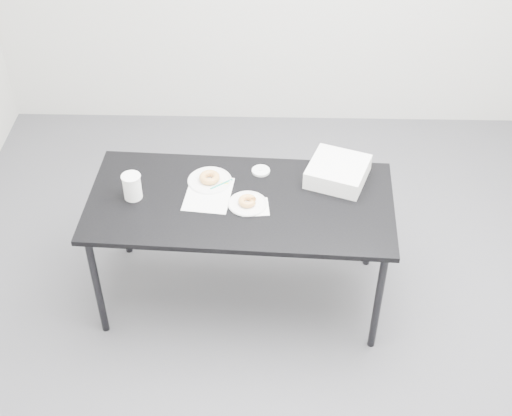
{
  "coord_description": "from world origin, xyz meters",
  "views": [
    {
      "loc": [
        0.0,
        -2.71,
        3.15
      ],
      "look_at": [
        -0.06,
        0.02,
        0.77
      ],
      "focal_mm": 50.0,
      "sensor_mm": 36.0,
      "label": 1
    }
  ],
  "objects_px": {
    "donut_near": "(247,201)",
    "pen": "(221,184)",
    "plate_far": "(210,181)",
    "donut_far": "(210,177)",
    "plate_near": "(247,204)",
    "bakery_box": "(338,172)",
    "coffee_cup": "(132,186)",
    "scorecard": "(208,194)",
    "table": "(240,208)"
  },
  "relations": [
    {
      "from": "plate_far",
      "to": "coffee_cup",
      "type": "bearing_deg",
      "value": -159.84
    },
    {
      "from": "pen",
      "to": "bakery_box",
      "type": "distance_m",
      "value": 0.63
    },
    {
      "from": "table",
      "to": "donut_far",
      "type": "xyz_separation_m",
      "value": [
        -0.17,
        0.16,
        0.08
      ]
    },
    {
      "from": "table",
      "to": "donut_near",
      "type": "relative_size",
      "value": 17.1
    },
    {
      "from": "donut_near",
      "to": "donut_far",
      "type": "xyz_separation_m",
      "value": [
        -0.21,
        0.19,
        0.0
      ]
    },
    {
      "from": "donut_far",
      "to": "donut_near",
      "type": "bearing_deg",
      "value": -41.87
    },
    {
      "from": "pen",
      "to": "donut_near",
      "type": "relative_size",
      "value": 1.45
    },
    {
      "from": "table",
      "to": "scorecard",
      "type": "bearing_deg",
      "value": 168.21
    },
    {
      "from": "bakery_box",
      "to": "donut_near",
      "type": "bearing_deg",
      "value": -134.72
    },
    {
      "from": "plate_near",
      "to": "donut_near",
      "type": "distance_m",
      "value": 0.02
    },
    {
      "from": "scorecard",
      "to": "donut_near",
      "type": "relative_size",
      "value": 3.13
    },
    {
      "from": "plate_far",
      "to": "bakery_box",
      "type": "height_order",
      "value": "bakery_box"
    },
    {
      "from": "scorecard",
      "to": "bakery_box",
      "type": "height_order",
      "value": "bakery_box"
    },
    {
      "from": "plate_near",
      "to": "bakery_box",
      "type": "xyz_separation_m",
      "value": [
        0.48,
        0.23,
        0.04
      ]
    },
    {
      "from": "plate_far",
      "to": "coffee_cup",
      "type": "relative_size",
      "value": 1.67
    },
    {
      "from": "donut_near",
      "to": "pen",
      "type": "bearing_deg",
      "value": 133.15
    },
    {
      "from": "table",
      "to": "scorecard",
      "type": "relative_size",
      "value": 5.47
    },
    {
      "from": "table",
      "to": "plate_near",
      "type": "relative_size",
      "value": 8.03
    },
    {
      "from": "plate_far",
      "to": "pen",
      "type": "bearing_deg",
      "value": -27.37
    },
    {
      "from": "donut_near",
      "to": "coffee_cup",
      "type": "distance_m",
      "value": 0.61
    },
    {
      "from": "pen",
      "to": "bakery_box",
      "type": "xyz_separation_m",
      "value": [
        0.62,
        0.07,
        0.04
      ]
    },
    {
      "from": "plate_far",
      "to": "scorecard",
      "type": "bearing_deg",
      "value": -89.19
    },
    {
      "from": "bakery_box",
      "to": "coffee_cup",
      "type": "bearing_deg",
      "value": -150.45
    },
    {
      "from": "scorecard",
      "to": "donut_far",
      "type": "relative_size",
      "value": 2.67
    },
    {
      "from": "table",
      "to": "donut_near",
      "type": "xyz_separation_m",
      "value": [
        0.04,
        -0.03,
        0.08
      ]
    },
    {
      "from": "pen",
      "to": "bakery_box",
      "type": "height_order",
      "value": "bakery_box"
    },
    {
      "from": "plate_far",
      "to": "bakery_box",
      "type": "bearing_deg",
      "value": 3.01
    },
    {
      "from": "donut_near",
      "to": "coffee_cup",
      "type": "xyz_separation_m",
      "value": [
        -0.6,
        0.05,
        0.05
      ]
    },
    {
      "from": "table",
      "to": "donut_far",
      "type": "height_order",
      "value": "donut_far"
    },
    {
      "from": "scorecard",
      "to": "donut_far",
      "type": "bearing_deg",
      "value": 97.19
    },
    {
      "from": "scorecard",
      "to": "bakery_box",
      "type": "bearing_deg",
      "value": 18.44
    },
    {
      "from": "plate_far",
      "to": "donut_far",
      "type": "xyz_separation_m",
      "value": [
        0.0,
        0.0,
        0.02
      ]
    },
    {
      "from": "plate_far",
      "to": "donut_far",
      "type": "relative_size",
      "value": 2.13
    },
    {
      "from": "table",
      "to": "plate_far",
      "type": "height_order",
      "value": "plate_far"
    },
    {
      "from": "plate_near",
      "to": "bakery_box",
      "type": "height_order",
      "value": "bakery_box"
    },
    {
      "from": "donut_near",
      "to": "bakery_box",
      "type": "height_order",
      "value": "bakery_box"
    },
    {
      "from": "pen",
      "to": "donut_near",
      "type": "height_order",
      "value": "donut_near"
    },
    {
      "from": "plate_near",
      "to": "plate_far",
      "type": "height_order",
      "value": "plate_near"
    },
    {
      "from": "plate_far",
      "to": "coffee_cup",
      "type": "distance_m",
      "value": 0.42
    },
    {
      "from": "plate_far",
      "to": "table",
      "type": "bearing_deg",
      "value": -42.05
    },
    {
      "from": "donut_far",
      "to": "table",
      "type": "bearing_deg",
      "value": -42.05
    },
    {
      "from": "table",
      "to": "plate_far",
      "type": "distance_m",
      "value": 0.24
    },
    {
      "from": "scorecard",
      "to": "coffee_cup",
      "type": "relative_size",
      "value": 2.09
    },
    {
      "from": "scorecard",
      "to": "coffee_cup",
      "type": "bearing_deg",
      "value": -168.87
    },
    {
      "from": "plate_near",
      "to": "scorecard",
      "type": "bearing_deg",
      "value": 159.51
    },
    {
      "from": "coffee_cup",
      "to": "bakery_box",
      "type": "bearing_deg",
      "value": 9.44
    },
    {
      "from": "plate_near",
      "to": "donut_near",
      "type": "bearing_deg",
      "value": 0.0
    },
    {
      "from": "table",
      "to": "bakery_box",
      "type": "bearing_deg",
      "value": 23.13
    },
    {
      "from": "table",
      "to": "bakery_box",
      "type": "relative_size",
      "value": 5.5
    },
    {
      "from": "coffee_cup",
      "to": "plate_near",
      "type": "bearing_deg",
      "value": -4.33
    }
  ]
}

